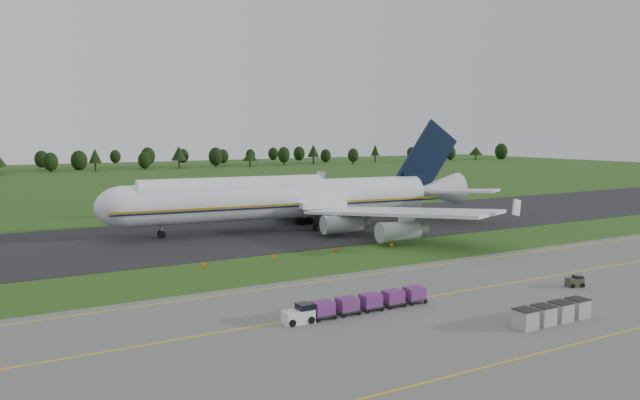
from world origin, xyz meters
TOP-DOWN VIEW (x-y plane):
  - ground at (0.00, 0.00)m, footprint 600.00×600.00m
  - apron at (0.00, -34.00)m, footprint 300.00×52.00m
  - taxiway at (0.00, 28.00)m, footprint 300.00×40.00m
  - apron_markings at (0.00, -26.98)m, footprint 300.00×30.20m
  - tree_line at (1.98, 220.95)m, footprint 524.03×21.92m
  - aircraft at (7.73, 27.96)m, footprint 72.87×70.57m
  - baggage_train at (-11.40, -23.07)m, footprint 16.37×1.74m
  - utility_cart at (16.29, -26.99)m, footprint 2.09×1.56m
  - uld_row at (2.84, -34.94)m, footprint 9.04×1.84m
  - edge_markers at (-1.90, 4.84)m, footprint 31.43×0.30m

SIDE VIEW (x-z plane):
  - ground at x=0.00m, z-range 0.00..0.00m
  - apron at x=0.00m, z-range 0.00..0.06m
  - taxiway at x=0.00m, z-range 0.00..0.08m
  - apron_markings at x=0.00m, z-range 0.06..0.07m
  - edge_markers at x=-1.90m, z-range -0.03..0.57m
  - utility_cart at x=16.29m, z-range 0.05..1.07m
  - baggage_train at x=-11.40m, z-range 0.12..1.79m
  - uld_row at x=2.84m, z-range 0.07..1.88m
  - aircraft at x=7.73m, z-range -4.38..16.04m
  - tree_line at x=1.98m, z-range 0.31..11.53m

